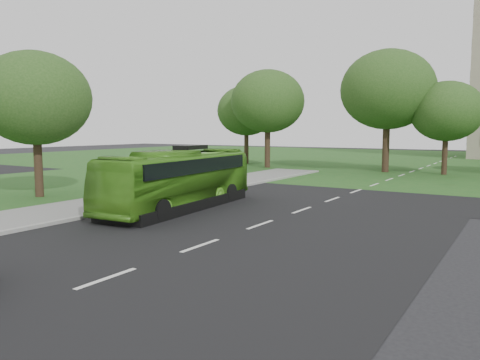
{
  "coord_description": "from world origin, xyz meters",
  "views": [
    {
      "loc": [
        9.06,
        -14.06,
        3.82
      ],
      "look_at": [
        -1.75,
        3.28,
        1.6
      ],
      "focal_mm": 35.0,
      "sensor_mm": 36.0,
      "label": 1
    }
  ],
  "objects_px": {
    "tree_park_b": "(388,90)",
    "tree_park_c": "(447,111)",
    "tree_park_f": "(246,111)",
    "tree_side_near": "(35,99)",
    "tree_park_a": "(268,101)",
    "bus": "(180,179)"
  },
  "relations": [
    {
      "from": "tree_side_near",
      "to": "bus",
      "type": "relative_size",
      "value": 0.8
    },
    {
      "from": "tree_park_f",
      "to": "tree_side_near",
      "type": "height_order",
      "value": "tree_park_f"
    },
    {
      "from": "tree_park_b",
      "to": "bus",
      "type": "relative_size",
      "value": 1.06
    },
    {
      "from": "tree_park_c",
      "to": "bus",
      "type": "bearing_deg",
      "value": -108.07
    },
    {
      "from": "tree_park_a",
      "to": "tree_park_b",
      "type": "height_order",
      "value": "tree_park_b"
    },
    {
      "from": "tree_park_a",
      "to": "tree_side_near",
      "type": "bearing_deg",
      "value": -92.77
    },
    {
      "from": "tree_park_a",
      "to": "tree_park_f",
      "type": "relative_size",
      "value": 1.12
    },
    {
      "from": "tree_park_b",
      "to": "tree_park_f",
      "type": "height_order",
      "value": "tree_park_b"
    },
    {
      "from": "tree_park_c",
      "to": "bus",
      "type": "xyz_separation_m",
      "value": [
        -8.17,
        -25.03,
        -3.89
      ]
    },
    {
      "from": "tree_park_c",
      "to": "tree_side_near",
      "type": "bearing_deg",
      "value": -123.61
    },
    {
      "from": "tree_park_c",
      "to": "tree_park_f",
      "type": "relative_size",
      "value": 0.91
    },
    {
      "from": "tree_park_b",
      "to": "bus",
      "type": "height_order",
      "value": "tree_park_b"
    },
    {
      "from": "tree_park_b",
      "to": "bus",
      "type": "distance_m",
      "value": 25.67
    },
    {
      "from": "tree_park_b",
      "to": "tree_park_f",
      "type": "bearing_deg",
      "value": 172.1
    },
    {
      "from": "tree_park_b",
      "to": "tree_park_c",
      "type": "distance_m",
      "value": 5.24
    },
    {
      "from": "tree_park_f",
      "to": "tree_side_near",
      "type": "xyz_separation_m",
      "value": [
        3.29,
        -28.15,
        -0.32
      ]
    },
    {
      "from": "tree_park_a",
      "to": "bus",
      "type": "height_order",
      "value": "tree_park_a"
    },
    {
      "from": "tree_side_near",
      "to": "bus",
      "type": "bearing_deg",
      "value": 7.24
    },
    {
      "from": "tree_park_a",
      "to": "bus",
      "type": "bearing_deg",
      "value": -71.17
    },
    {
      "from": "tree_park_a",
      "to": "bus",
      "type": "relative_size",
      "value": 0.95
    },
    {
      "from": "tree_park_a",
      "to": "tree_park_f",
      "type": "height_order",
      "value": "tree_park_a"
    },
    {
      "from": "tree_park_c",
      "to": "bus",
      "type": "relative_size",
      "value": 0.77
    }
  ]
}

